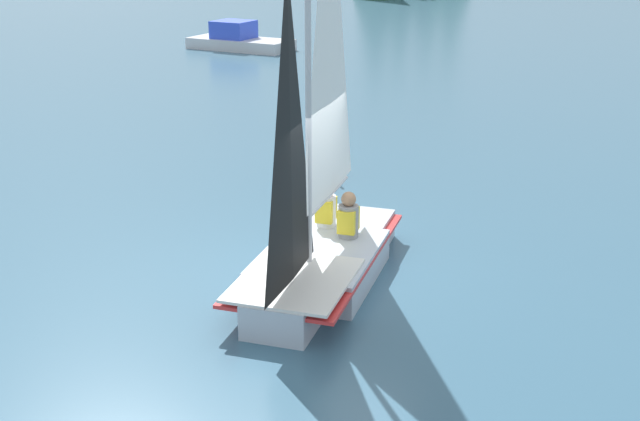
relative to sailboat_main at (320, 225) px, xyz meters
The scene contains 6 objects.
ground_plane 0.84m from the sailboat_main, ahead, with size 260.00×260.00×0.00m, color #38607A.
sailboat_main is the anchor object (origin of this frame).
sailor_helm 0.70m from the sailboat_main, 164.46° to the left, with size 0.36×0.33×1.16m.
sailor_crew 1.00m from the sailboat_main, 162.17° to the right, with size 0.36×0.33×1.16m.
motorboat_distant 22.94m from the sailboat_main, 148.50° to the right, with size 2.08×4.62×1.14m.
buoy_marker 5.21m from the sailboat_main, 158.49° to the right, with size 0.49×0.49×1.16m.
Camera 1 is at (9.68, 4.14, 4.82)m, focal length 45.00 mm.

